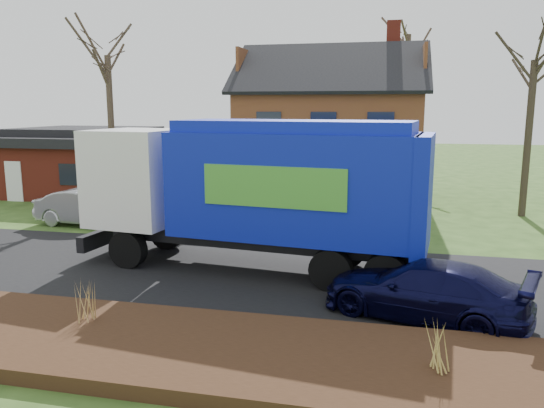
# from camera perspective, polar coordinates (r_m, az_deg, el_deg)

# --- Properties ---
(ground) EXTENTS (120.00, 120.00, 0.00)m
(ground) POSITION_cam_1_polar(r_m,az_deg,el_deg) (16.12, -6.48, -7.27)
(ground) COLOR #294617
(ground) RESTS_ON ground
(road) EXTENTS (80.00, 7.00, 0.02)m
(road) POSITION_cam_1_polar(r_m,az_deg,el_deg) (16.12, -6.48, -7.24)
(road) COLOR black
(road) RESTS_ON ground
(mulch_verge) EXTENTS (80.00, 3.50, 0.30)m
(mulch_verge) POSITION_cam_1_polar(r_m,az_deg,el_deg) (11.53, -15.38, -14.21)
(mulch_verge) COLOR black
(mulch_verge) RESTS_ON ground
(main_house) EXTENTS (12.95, 8.95, 9.26)m
(main_house) POSITION_cam_1_polar(r_m,az_deg,el_deg) (28.64, 5.45, 8.68)
(main_house) COLOR beige
(main_house) RESTS_ON ground
(ranch_house) EXTENTS (9.80, 8.20, 3.70)m
(ranch_house) POSITION_cam_1_polar(r_m,az_deg,el_deg) (32.52, -19.22, 4.44)
(ranch_house) COLOR maroon
(ranch_house) RESTS_ON ground
(garbage_truck) EXTENTS (10.75, 3.96, 4.50)m
(garbage_truck) POSITION_cam_1_polar(r_m,az_deg,el_deg) (15.73, -1.48, 2.06)
(garbage_truck) COLOR black
(garbage_truck) RESTS_ON ground
(silver_sedan) EXTENTS (4.73, 2.01, 1.52)m
(silver_sedan) POSITION_cam_1_polar(r_m,az_deg,el_deg) (23.24, -18.94, -0.36)
(silver_sedan) COLOR #95979C
(silver_sedan) RESTS_ON ground
(navy_wagon) EXTENTS (5.09, 3.34, 1.37)m
(navy_wagon) POSITION_cam_1_polar(r_m,az_deg,el_deg) (12.97, 16.09, -8.89)
(navy_wagon) COLOR black
(navy_wagon) RESTS_ON ground
(tree_front_west) EXTENTS (3.41, 3.41, 10.13)m
(tree_front_west) POSITION_cam_1_polar(r_m,az_deg,el_deg) (27.41, -17.41, 17.24)
(tree_front_west) COLOR #46372A
(tree_front_west) RESTS_ON ground
(tree_front_east) EXTENTS (3.53, 3.53, 9.81)m
(tree_front_east) POSITION_cam_1_polar(r_m,az_deg,el_deg) (26.30, 26.64, 16.11)
(tree_front_east) COLOR #382E21
(tree_front_east) RESTS_ON ground
(tree_back) EXTENTS (4.12, 4.12, 13.06)m
(tree_back) POSITION_cam_1_polar(r_m,az_deg,el_deg) (38.25, 14.56, 19.15)
(tree_back) COLOR #453329
(tree_back) RESTS_ON ground
(grass_clump_mid) EXTENTS (0.30, 0.25, 0.85)m
(grass_clump_mid) POSITION_cam_1_polar(r_m,az_deg,el_deg) (12.34, -19.32, -9.88)
(grass_clump_mid) COLOR tan
(grass_clump_mid) RESTS_ON mulch_verge
(grass_clump_east) EXTENTS (0.38, 0.31, 0.94)m
(grass_clump_east) POSITION_cam_1_polar(r_m,az_deg,el_deg) (10.11, 17.40, -14.10)
(grass_clump_east) COLOR tan
(grass_clump_east) RESTS_ON mulch_verge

